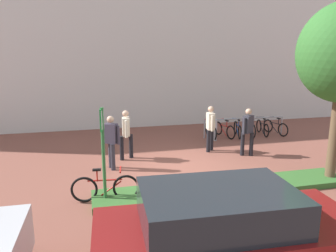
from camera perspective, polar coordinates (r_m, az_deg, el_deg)
The scene contains 12 objects.
ground_plane at distance 10.25m, azimuth 1.99°, elevation -7.93°, with size 60.00×60.00×0.00m, color brown.
building_facade at distance 16.67m, azimuth -4.99°, elevation 17.35°, with size 28.00×1.20×10.00m, color silver.
planter_strip at distance 8.95m, azimuth 10.11°, elevation -10.69°, with size 7.00×1.10×0.16m, color #336028.
parking_sign_post at distance 7.75m, azimuth -11.39°, elevation -2.81°, with size 0.11×0.36×2.39m.
bike_at_sign at distance 8.29m, azimuth -10.98°, elevation -10.64°, with size 1.68×0.42×0.86m.
bike_rack_cluster at distance 14.87m, azimuth 13.19°, elevation -0.39°, with size 3.76×1.70×0.83m.
bollard_steel at distance 13.79m, azimuth 8.30°, elevation -0.74°, with size 0.16×0.16×0.90m, color #ADADB2.
person_shirt_white at distance 11.21m, azimuth -7.40°, elevation -0.98°, with size 0.48×0.61×1.72m.
person_suited_navy at distance 10.31m, azimuth -9.99°, elevation -2.26°, with size 0.53×0.42×1.72m.
person_suited_dark at distance 11.85m, azimuth 13.87°, elevation -0.51°, with size 0.52×0.42×1.72m.
person_casual_tan at distance 12.13m, azimuth 7.48°, elevation 0.04°, with size 0.33×0.61×1.72m.
car_maroon_wagon at distance 5.54m, azimuth 10.24°, elevation -18.29°, with size 4.39×2.21×1.54m.
Camera 1 is at (-2.67, -9.23, 3.58)m, focal length 34.62 mm.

